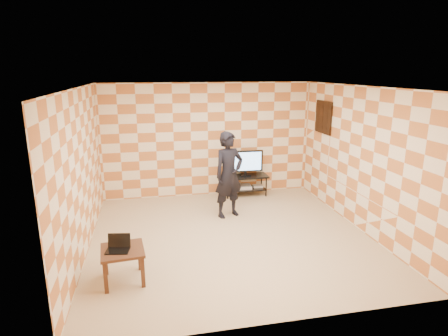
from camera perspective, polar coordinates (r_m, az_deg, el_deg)
The scene contains 14 objects.
floor at distance 7.02m, azimuth 1.00°, elevation -10.35°, with size 5.00×5.00×0.00m, color tan.
wall_back at distance 8.96m, azimuth -2.46°, elevation 4.27°, with size 5.00×0.02×2.70m, color beige.
wall_front at distance 4.28m, azimuth 8.47°, elevation -7.79°, with size 5.00×0.02×2.70m, color beige.
wall_left at distance 6.51m, azimuth -20.96°, elevation -0.75°, with size 0.02×5.00×2.70m, color beige.
wall_right at distance 7.51m, azimuth 20.03°, elevation 1.31°, with size 0.02×5.00×2.70m, color beige.
ceiling at distance 6.36m, azimuth 1.11°, elevation 12.24°, with size 5.00×5.00×0.02m, color white.
wall_art at distance 8.73m, azimuth 14.92°, elevation 7.49°, with size 0.04×0.72×0.72m.
tv_stand at distance 9.10m, azimuth 3.24°, elevation -1.94°, with size 1.08×0.49×0.50m.
tv at distance 8.98m, azimuth 3.29°, elevation 0.95°, with size 0.85×0.17×0.61m.
dvd_player at distance 9.15m, azimuth 2.71°, elevation -2.87°, with size 0.45×0.32×0.08m, color silver.
game_console at distance 9.27m, azimuth 5.16°, elevation -2.77°, with size 0.24×0.17×0.05m, color silver.
side_table at distance 5.69m, azimuth -15.18°, elevation -12.66°, with size 0.65×0.65×0.50m.
laptop at distance 5.63m, azimuth -15.80°, elevation -11.43°, with size 0.36×0.30×0.21m.
person at distance 7.66m, azimuth 0.74°, elevation -1.04°, with size 0.65×0.43×1.79m, color black.
Camera 1 is at (-1.40, -6.20, 2.98)m, focal length 30.00 mm.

